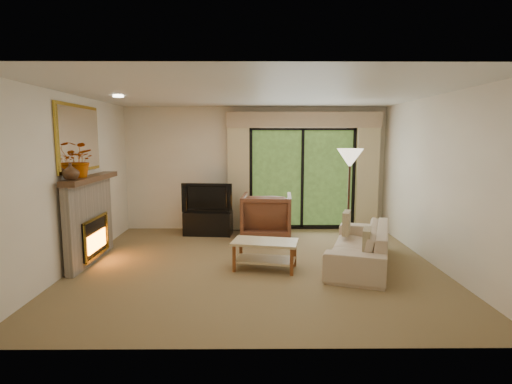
{
  "coord_description": "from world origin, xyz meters",
  "views": [
    {
      "loc": [
        -0.04,
        -6.0,
        1.96
      ],
      "look_at": [
        0.0,
        0.3,
        1.1
      ],
      "focal_mm": 28.0,
      "sensor_mm": 36.0,
      "label": 1
    }
  ],
  "objects_px": {
    "sofa": "(360,245)",
    "media_console": "(208,223)",
    "armchair": "(267,216)",
    "coffee_table": "(265,255)"
  },
  "relations": [
    {
      "from": "sofa",
      "to": "media_console",
      "type": "bearing_deg",
      "value": -108.27
    },
    {
      "from": "armchair",
      "to": "coffee_table",
      "type": "distance_m",
      "value": 1.9
    },
    {
      "from": "armchair",
      "to": "coffee_table",
      "type": "xyz_separation_m",
      "value": [
        -0.09,
        -1.89,
        -0.23
      ]
    },
    {
      "from": "media_console",
      "to": "coffee_table",
      "type": "bearing_deg",
      "value": -57.69
    },
    {
      "from": "armchair",
      "to": "coffee_table",
      "type": "relative_size",
      "value": 1.01
    },
    {
      "from": "media_console",
      "to": "sofa",
      "type": "xyz_separation_m",
      "value": [
        2.57,
        -1.94,
        0.07
      ]
    },
    {
      "from": "armchair",
      "to": "sofa",
      "type": "relative_size",
      "value": 0.46
    },
    {
      "from": "media_console",
      "to": "armchair",
      "type": "xyz_separation_m",
      "value": [
        1.18,
        -0.26,
        0.2
      ]
    },
    {
      "from": "armchair",
      "to": "sofa",
      "type": "distance_m",
      "value": 2.18
    },
    {
      "from": "sofa",
      "to": "coffee_table",
      "type": "relative_size",
      "value": 2.2
    }
  ]
}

